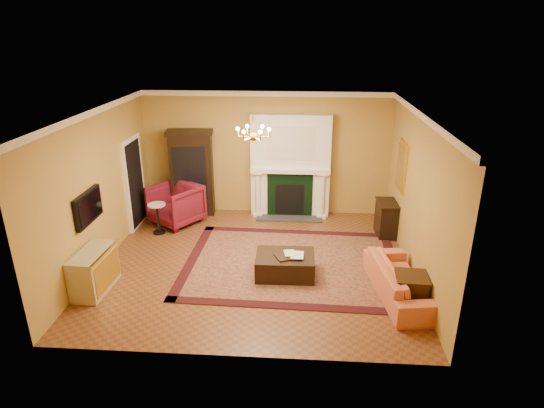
# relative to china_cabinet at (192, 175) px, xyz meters

# --- Properties ---
(floor) EXTENTS (6.00, 5.50, 0.02)m
(floor) POSITION_rel_china_cabinet_xyz_m (1.79, -2.49, -1.02)
(floor) COLOR brown
(floor) RESTS_ON ground
(ceiling) EXTENTS (6.00, 5.50, 0.02)m
(ceiling) POSITION_rel_china_cabinet_xyz_m (1.79, -2.49, 2.00)
(ceiling) COLOR white
(ceiling) RESTS_ON wall_back
(wall_back) EXTENTS (6.00, 0.02, 3.00)m
(wall_back) POSITION_rel_china_cabinet_xyz_m (1.79, 0.27, 0.49)
(wall_back) COLOR #B89142
(wall_back) RESTS_ON floor
(wall_front) EXTENTS (6.00, 0.02, 3.00)m
(wall_front) POSITION_rel_china_cabinet_xyz_m (1.79, -5.25, 0.49)
(wall_front) COLOR #B89142
(wall_front) RESTS_ON floor
(wall_left) EXTENTS (0.02, 5.50, 3.00)m
(wall_left) POSITION_rel_china_cabinet_xyz_m (-1.22, -2.49, 0.49)
(wall_left) COLOR #B89142
(wall_left) RESTS_ON floor
(wall_right) EXTENTS (0.02, 5.50, 3.00)m
(wall_right) POSITION_rel_china_cabinet_xyz_m (4.80, -2.49, 0.49)
(wall_right) COLOR #B89142
(wall_right) RESTS_ON floor
(fireplace) EXTENTS (1.90, 0.70, 2.50)m
(fireplace) POSITION_rel_china_cabinet_xyz_m (2.39, 0.08, 0.19)
(fireplace) COLOR white
(fireplace) RESTS_ON wall_back
(crown_molding) EXTENTS (6.00, 5.50, 0.12)m
(crown_molding) POSITION_rel_china_cabinet_xyz_m (1.79, -1.53, 1.93)
(crown_molding) COLOR white
(crown_molding) RESTS_ON ceiling
(doorway) EXTENTS (0.08, 1.05, 2.10)m
(doorway) POSITION_rel_china_cabinet_xyz_m (-1.16, -0.79, 0.04)
(doorway) COLOR white
(doorway) RESTS_ON wall_left
(tv_panel) EXTENTS (0.09, 0.95, 0.58)m
(tv_panel) POSITION_rel_china_cabinet_xyz_m (-1.15, -3.09, 0.34)
(tv_panel) COLOR black
(tv_panel) RESTS_ON wall_left
(gilt_mirror) EXTENTS (0.06, 0.76, 1.05)m
(gilt_mirror) POSITION_rel_china_cabinet_xyz_m (4.76, -1.09, 0.64)
(gilt_mirror) COLOR yellow
(gilt_mirror) RESTS_ON wall_right
(chandelier) EXTENTS (0.63, 0.55, 0.53)m
(chandelier) POSITION_rel_china_cabinet_xyz_m (1.79, -2.49, 1.60)
(chandelier) COLOR #B98D32
(chandelier) RESTS_ON ceiling
(oriental_rug) EXTENTS (4.29, 3.27, 0.02)m
(oriental_rug) POSITION_rel_china_cabinet_xyz_m (2.52, -2.48, -1.00)
(oriental_rug) COLOR #430E12
(oriental_rug) RESTS_ON floor
(china_cabinet) EXTENTS (1.05, 0.57, 2.02)m
(china_cabinet) POSITION_rel_china_cabinet_xyz_m (0.00, 0.00, 0.00)
(china_cabinet) COLOR black
(china_cabinet) RESTS_ON floor
(wingback_armchair) EXTENTS (1.37, 1.36, 1.04)m
(wingback_armchair) POSITION_rel_china_cabinet_xyz_m (-0.28, -0.65, -0.49)
(wingback_armchair) COLOR maroon
(wingback_armchair) RESTS_ON floor
(pedestal_table) EXTENTS (0.40, 0.40, 0.71)m
(pedestal_table) POSITION_rel_china_cabinet_xyz_m (-0.53, -1.24, -0.60)
(pedestal_table) COLOR black
(pedestal_table) RESTS_ON floor
(commode) EXTENTS (0.52, 1.02, 0.75)m
(commode) POSITION_rel_china_cabinet_xyz_m (-0.94, -3.66, -0.63)
(commode) COLOR #C4B68F
(commode) RESTS_ON floor
(coral_sofa) EXTENTS (0.87, 2.06, 0.78)m
(coral_sofa) POSITION_rel_china_cabinet_xyz_m (4.43, -3.46, -0.62)
(coral_sofa) COLOR #E47348
(coral_sofa) RESTS_ON floor
(end_table) EXTENTS (0.52, 0.52, 0.57)m
(end_table) POSITION_rel_china_cabinet_xyz_m (4.51, -3.82, -0.73)
(end_table) COLOR #341D0E
(end_table) RESTS_ON floor
(console_table) EXTENTS (0.41, 0.69, 0.75)m
(console_table) POSITION_rel_china_cabinet_xyz_m (4.57, -0.97, -0.63)
(console_table) COLOR black
(console_table) RESTS_ON floor
(leather_ottoman) EXTENTS (1.10, 0.81, 0.40)m
(leather_ottoman) POSITION_rel_china_cabinet_xyz_m (2.40, -2.92, -0.79)
(leather_ottoman) COLOR black
(leather_ottoman) RESTS_ON oriental_rug
(ottoman_tray) EXTENTS (0.51, 0.47, 0.03)m
(ottoman_tray) POSITION_rel_china_cabinet_xyz_m (2.44, -2.98, -0.57)
(ottoman_tray) COLOR black
(ottoman_tray) RESTS_ON leather_ottoman
(book_a) EXTENTS (0.20, 0.06, 0.26)m
(book_a) POSITION_rel_china_cabinet_xyz_m (2.39, -2.94, -0.43)
(book_a) COLOR gray
(book_a) RESTS_ON ottoman_tray
(book_b) EXTENTS (0.23, 0.03, 0.32)m
(book_b) POSITION_rel_china_cabinet_xyz_m (2.51, -2.98, -0.40)
(book_b) COLOR gray
(book_b) RESTS_ON ottoman_tray
(topiary_left) EXTENTS (0.17, 0.17, 0.44)m
(topiary_left) POSITION_rel_china_cabinet_xyz_m (1.67, 0.04, 0.47)
(topiary_left) COLOR gray
(topiary_left) RESTS_ON fireplace
(topiary_right) EXTENTS (0.14, 0.14, 0.38)m
(topiary_right) POSITION_rel_china_cabinet_xyz_m (2.97, 0.04, 0.43)
(topiary_right) COLOR gray
(topiary_right) RESTS_ON fireplace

